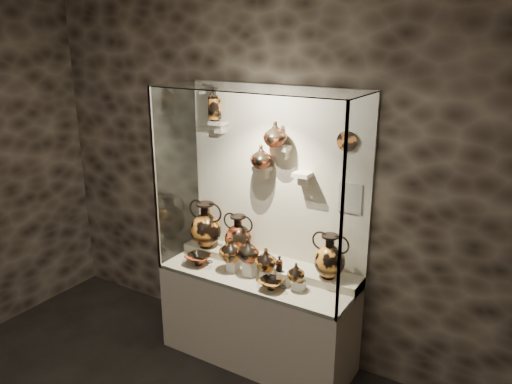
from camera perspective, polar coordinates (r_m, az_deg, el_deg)
wall_back at (r=4.30m, az=2.42°, el=1.49°), size 5.00×0.02×3.20m
plinth at (r=4.54m, az=0.20°, el=-14.22°), size 1.70×0.60×0.80m
front_tier at (r=4.33m, az=0.21°, el=-9.56°), size 1.68×0.58×0.03m
rear_tier at (r=4.45m, az=1.38°, el=-8.27°), size 1.70×0.25×0.10m
back_panel at (r=4.29m, az=2.39°, el=1.48°), size 1.70×0.03×1.60m
glass_front at (r=3.80m, az=-2.09°, el=-0.72°), size 1.70×0.01×1.60m
glass_left at (r=4.51m, az=-9.03°, el=2.06°), size 0.01×0.60×1.60m
glass_right at (r=3.69m, az=11.54°, el=-1.63°), size 0.01×0.60×1.60m
glass_top at (r=3.87m, az=0.23°, el=11.73°), size 1.70×0.60×0.01m
frame_post_left at (r=4.30m, az=-11.44°, el=1.15°), size 0.02×0.02×1.60m
frame_post_right at (r=3.44m, az=9.77°, el=-2.99°), size 0.02×0.02×1.60m
pedestal_a at (r=4.37m, az=-2.63°, el=-8.36°), size 0.09×0.09×0.10m
pedestal_b at (r=4.28m, az=-0.72°, el=-8.71°), size 0.09×0.09×0.13m
pedestal_c at (r=4.21m, az=1.27°, el=-9.48°), size 0.09×0.09×0.09m
pedestal_d at (r=4.14m, az=3.21°, el=-9.81°), size 0.09×0.09×0.12m
pedestal_e at (r=4.09m, az=4.97°, el=-10.51°), size 0.09×0.09×0.08m
bracket_ul at (r=4.42m, az=-4.32°, el=7.89°), size 0.14×0.12×0.04m
bracket_ca at (r=4.25m, az=0.74°, el=2.73°), size 0.14×0.12×0.04m
bracket_cb at (r=4.11m, az=3.16°, el=5.04°), size 0.10×0.12×0.04m
bracket_cc at (r=4.08m, az=5.34°, el=2.00°), size 0.14×0.12×0.04m
amphora_left at (r=4.62m, az=-5.75°, el=-3.75°), size 0.43×0.43×0.43m
amphora_mid at (r=4.47m, az=-2.03°, el=-4.88°), size 0.38×0.38×0.37m
amphora_right at (r=4.09m, az=8.40°, el=-7.26°), size 0.37×0.37×0.37m
jug_a at (r=4.30m, az=-2.95°, el=-6.57°), size 0.23×0.23×0.20m
jug_b at (r=4.22m, az=-0.89°, el=-6.63°), size 0.23×0.23×0.20m
jug_c at (r=4.16m, az=1.15°, el=-7.69°), size 0.19×0.19×0.19m
jug_e at (r=4.03m, az=4.61°, el=-9.09°), size 0.16×0.16×0.15m
lekythos_small at (r=4.08m, az=2.71°, el=-8.10°), size 0.07×0.07×0.15m
kylix_left at (r=4.50m, az=-6.58°, el=-7.58°), size 0.34×0.31×0.11m
kylix_right at (r=4.07m, az=1.75°, el=-10.40°), size 0.32×0.30×0.10m
lekythos_tall at (r=4.40m, az=-4.74°, el=10.17°), size 0.17×0.17×0.32m
ovoid_vase_a at (r=4.18m, az=0.59°, el=4.07°), size 0.20×0.20×0.19m
ovoid_vase_b at (r=4.07m, az=2.21°, el=6.64°), size 0.25×0.25×0.20m
wall_plate at (r=3.92m, az=10.32°, el=5.72°), size 0.16×0.02×0.16m
info_placard at (r=4.02m, az=10.66°, el=-0.67°), size 0.19×0.01×0.25m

